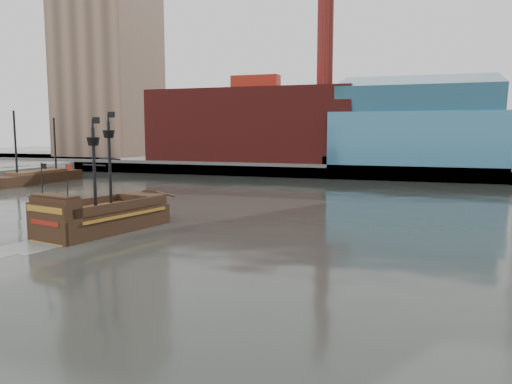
% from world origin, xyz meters
% --- Properties ---
extents(ground, '(400.00, 400.00, 0.00)m').
position_xyz_m(ground, '(0.00, 0.00, 0.00)').
color(ground, '#262823').
rests_on(ground, ground).
extents(promenade_far, '(220.00, 60.00, 2.00)m').
position_xyz_m(promenade_far, '(0.00, 92.00, 1.00)').
color(promenade_far, slate).
rests_on(promenade_far, ground).
extents(seawall, '(220.00, 1.00, 2.60)m').
position_xyz_m(seawall, '(0.00, 62.50, 1.30)').
color(seawall, '#4C4C49').
rests_on(seawall, ground).
extents(skyline, '(149.00, 45.00, 62.00)m').
position_xyz_m(skyline, '(5.21, 84.56, 24.55)').
color(skyline, '#7E5F4C').
rests_on(skyline, promenade_far).
extents(pirate_ship, '(7.48, 15.39, 11.07)m').
position_xyz_m(pirate_ship, '(-14.32, 8.89, 1.00)').
color(pirate_ship, black).
rests_on(pirate_ship, ground).
extents(docked_vessel, '(4.54, 18.26, 12.35)m').
position_xyz_m(docked_vessel, '(-49.39, 39.64, 0.79)').
color(docked_vessel, black).
rests_on(docked_vessel, ground).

